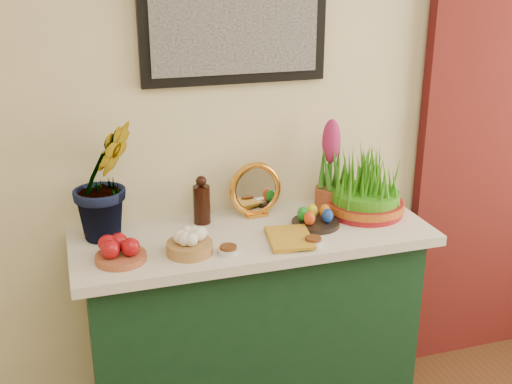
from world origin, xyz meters
The scene contains 13 objects.
sideboard centered at (-0.05, 2.00, 0.42)m, with size 1.30×0.45×0.85m, color #12331D.
tablecloth centered at (-0.05, 2.00, 0.87)m, with size 1.40×0.55×0.04m, color silver.
hyacinth_green centered at (-0.59, 2.12, 1.19)m, with size 0.30×0.26×0.60m, color #2D731A.
apple_bowl centered at (-0.57, 1.89, 0.93)m, with size 0.19×0.19×0.09m.
garlic_basket centered at (-0.32, 1.88, 0.93)m, with size 0.21×0.21×0.09m.
vinegar_cruet centered at (-0.21, 2.14, 0.98)m, with size 0.07×0.07×0.20m.
mirror centered at (0.01, 2.16, 1.00)m, with size 0.23×0.08×0.23m.
book centered at (-0.02, 1.88, 0.90)m, with size 0.15×0.22×0.03m, color #C18C23.
spice_dish_left centered at (-0.19, 1.84, 0.90)m, with size 0.08×0.08×0.03m.
spice_dish_right centered at (0.13, 1.81, 0.90)m, with size 0.08×0.08×0.03m.
egg_plate centered at (0.21, 1.98, 0.92)m, with size 0.22×0.22×0.08m.
hyacinth_pink centered at (0.33, 2.13, 1.07)m, with size 0.12×0.12×0.39m.
wheatgrass_sabzeh centered at (0.46, 2.04, 1.01)m, with size 0.32×0.32×0.27m.
Camera 1 is at (-0.72, -0.20, 1.91)m, focal length 45.00 mm.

